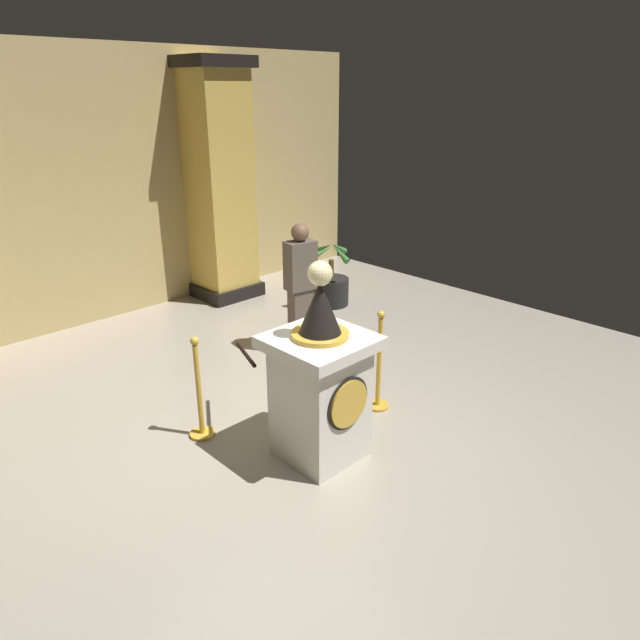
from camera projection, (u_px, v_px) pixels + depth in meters
ground_plane at (282, 453)px, 5.26m from camera, size 10.17×10.17×0.00m
back_wall at (58, 193)px, 7.45m from camera, size 10.17×0.16×3.61m
pedestal_clock at (320, 384)px, 4.99m from camera, size 0.81×0.81×1.80m
stanchion_near at (379, 374)px, 5.88m from camera, size 0.24×0.24×1.06m
stanchion_far at (200, 402)px, 5.39m from camera, size 0.24×0.24×1.02m
velvet_rope at (292, 348)px, 5.48m from camera, size 1.24×1.22×0.22m
column_right at (219, 185)px, 8.62m from camera, size 0.94×0.94×3.47m
potted_palm_right at (331, 286)px, 8.74m from camera, size 0.75×0.74×0.98m
bystander_guest at (301, 285)px, 7.05m from camera, size 0.39×0.28×1.60m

